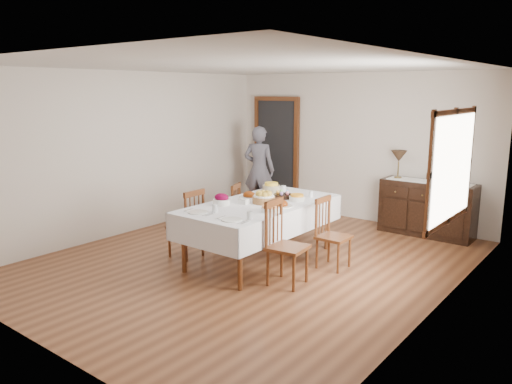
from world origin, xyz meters
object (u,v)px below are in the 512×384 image
Objects in this scene: dining_table at (260,210)px; table_lamp at (399,157)px; chair_left_far at (229,212)px; person at (259,167)px; chair_right_near at (284,242)px; chair_right_far at (331,232)px; chair_left_near at (188,223)px; sideboard at (427,208)px.

table_lamp is (0.87, 2.59, 0.52)m from dining_table.
chair_left_far is 0.52× the size of person.
chair_right_near reaches higher than chair_right_far.
chair_left_near is at bearing -118.92° from table_lamp.
dining_table is at bearing -117.98° from sideboard.
chair_right_near reaches higher than chair_left_far.
person is at bearing -170.59° from table_lamp.
chair_right_far is 3.19m from person.
chair_right_far is at bearing 127.37° from person.
dining_table is at bearing 46.64° from chair_left_far.
person is at bearing -172.03° from sideboard.
chair_right_far is at bearing 115.34° from chair_left_near.
chair_right_near is 0.87m from chair_right_far.
table_lamp is (-0.52, -0.01, 0.79)m from sideboard.
table_lamp is (2.55, 0.42, 0.35)m from person.
chair_left_near is 3.64m from table_lamp.
chair_right_far reaches higher than chair_left_far.
chair_left_near is 2.11× the size of table_lamp.
chair_right_far is 0.53× the size of person.
chair_left_near is 1.60m from chair_right_near.
sideboard is at bearing -18.25° from chair_right_near.
chair_right_far is 2.38m from table_lamp.
chair_right_far is (1.81, -0.05, 0.01)m from chair_left_far.
chair_left_near is 1.04× the size of chair_right_far.
dining_table is 5.09× the size of table_lamp.
person is at bearing -163.91° from chair_left_near.
table_lamp reaches higher than chair_left_near.
chair_left_far reaches higher than dining_table.
chair_right_far is (1.76, 0.87, -0.02)m from chair_left_near.
person is (-3.07, -0.43, 0.44)m from sideboard.
dining_table is 2.52× the size of chair_right_far.
person reaches higher than dining_table.
chair_right_near is 3.18m from table_lamp.
chair_left_near reaches higher than chair_right_far.
sideboard is 0.83× the size of person.
sideboard is at bearing 170.58° from person.
chair_left_far is (-0.91, 0.39, -0.25)m from dining_table.
person is at bearing -176.59° from chair_left_far.
person reaches higher than chair_left_far.
table_lamp is (1.72, 3.12, 0.74)m from chair_left_near.
table_lamp is at bearing 150.06° from chair_left_near.
sideboard is 0.94m from table_lamp.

